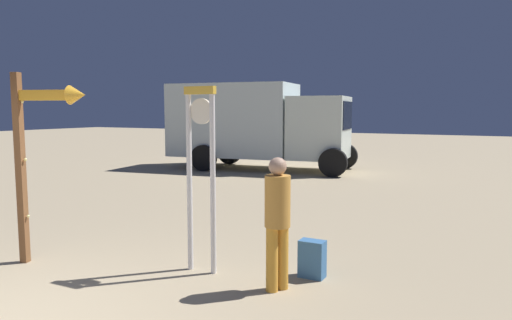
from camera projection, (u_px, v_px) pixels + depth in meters
The scene contains 5 objects.
standing_clock at pixel (201, 163), 6.05m from camera, with size 0.44×0.11×2.39m.
arrow_sign at pixel (41, 137), 6.32m from camera, with size 1.06×0.46×2.59m.
person_near_clock at pixel (277, 217), 5.46m from camera, with size 0.30×0.30×1.56m.
backpack at pixel (312, 259), 5.95m from camera, with size 0.32×0.24×0.47m.
box_truck_near at pixel (255, 123), 16.78m from camera, with size 6.71×3.25×3.01m.
Camera 1 is at (4.27, -2.52, 2.09)m, focal length 33.29 mm.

